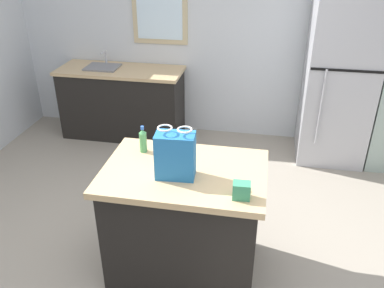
{
  "coord_description": "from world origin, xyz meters",
  "views": [
    {
      "loc": [
        0.54,
        -2.38,
        2.38
      ],
      "look_at": [
        0.03,
        0.28,
        0.95
      ],
      "focal_mm": 37.66,
      "sensor_mm": 36.0,
      "label": 1
    }
  ],
  "objects_px": {
    "shopping_bag": "(175,155)",
    "small_box": "(241,191)",
    "bottle": "(143,140)",
    "refrigerator": "(339,80)",
    "kitchen_island": "(185,220)"
  },
  "relations": [
    {
      "from": "shopping_bag",
      "to": "small_box",
      "type": "xyz_separation_m",
      "value": [
        0.46,
        -0.17,
        -0.11
      ]
    },
    {
      "from": "shopping_bag",
      "to": "bottle",
      "type": "relative_size",
      "value": 1.72
    },
    {
      "from": "refrigerator",
      "to": "small_box",
      "type": "height_order",
      "value": "refrigerator"
    },
    {
      "from": "refrigerator",
      "to": "small_box",
      "type": "distance_m",
      "value": 2.53
    },
    {
      "from": "kitchen_island",
      "to": "bottle",
      "type": "distance_m",
      "value": 0.68
    },
    {
      "from": "small_box",
      "to": "refrigerator",
      "type": "bearing_deg",
      "value": 69.57
    },
    {
      "from": "shopping_bag",
      "to": "small_box",
      "type": "bearing_deg",
      "value": -20.55
    },
    {
      "from": "shopping_bag",
      "to": "refrigerator",
      "type": "bearing_deg",
      "value": 58.56
    },
    {
      "from": "refrigerator",
      "to": "small_box",
      "type": "relative_size",
      "value": 16.81
    },
    {
      "from": "kitchen_island",
      "to": "small_box",
      "type": "relative_size",
      "value": 10.45
    },
    {
      "from": "kitchen_island",
      "to": "small_box",
      "type": "bearing_deg",
      "value": -31.74
    },
    {
      "from": "kitchen_island",
      "to": "bottle",
      "type": "bearing_deg",
      "value": 149.96
    },
    {
      "from": "small_box",
      "to": "bottle",
      "type": "bearing_deg",
      "value": 149.04
    },
    {
      "from": "kitchen_island",
      "to": "refrigerator",
      "type": "height_order",
      "value": "refrigerator"
    },
    {
      "from": "shopping_bag",
      "to": "small_box",
      "type": "height_order",
      "value": "shopping_bag"
    }
  ]
}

